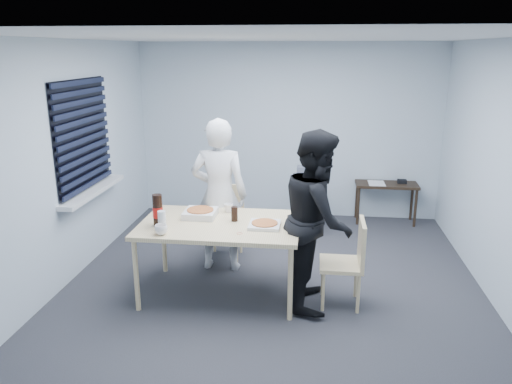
# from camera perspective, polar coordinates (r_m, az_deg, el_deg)

# --- Properties ---
(room) EXTENTS (5.00, 5.00, 5.00)m
(room) POSITION_cam_1_polar(r_m,az_deg,el_deg) (6.06, -18.85, 5.18)
(room) COLOR #302F34
(room) RESTS_ON ground
(dining_table) EXTENTS (1.62, 1.03, 0.79)m
(dining_table) POSITION_cam_1_polar(r_m,az_deg,el_deg) (5.12, -4.12, -4.14)
(dining_table) COLOR beige
(dining_table) RESTS_ON ground
(chair_far) EXTENTS (0.42, 0.42, 0.89)m
(chair_far) POSITION_cam_1_polar(r_m,az_deg,el_deg) (6.16, -3.44, -2.74)
(chair_far) COLOR beige
(chair_far) RESTS_ON ground
(chair_right) EXTENTS (0.42, 0.42, 0.89)m
(chair_right) POSITION_cam_1_polar(r_m,az_deg,el_deg) (5.05, 10.71, -7.33)
(chair_right) COLOR beige
(chair_right) RESTS_ON ground
(person_white) EXTENTS (0.65, 0.42, 1.77)m
(person_white) POSITION_cam_1_polar(r_m,az_deg,el_deg) (5.70, -4.21, -0.40)
(person_white) COLOR silver
(person_white) RESTS_ON ground
(person_black) EXTENTS (0.47, 0.86, 1.77)m
(person_black) POSITION_cam_1_polar(r_m,az_deg,el_deg) (4.93, 7.05, -3.12)
(person_black) COLOR black
(person_black) RESTS_ON ground
(side_table) EXTENTS (0.90, 0.40, 0.60)m
(side_table) POSITION_cam_1_polar(r_m,az_deg,el_deg) (7.58, 14.68, 0.38)
(side_table) COLOR black
(side_table) RESTS_ON ground
(stool) EXTENTS (0.38, 0.38, 0.53)m
(stool) POSITION_cam_1_polar(r_m,az_deg,el_deg) (6.93, 5.90, -1.47)
(stool) COLOR black
(stool) RESTS_ON ground
(backpack) EXTENTS (0.31, 0.23, 0.44)m
(backpack) POSITION_cam_1_polar(r_m,az_deg,el_deg) (6.82, 5.98, 1.07)
(backpack) COLOR slate
(backpack) RESTS_ON stool
(pizza_box_a) EXTENTS (0.33, 0.33, 0.08)m
(pizza_box_a) POSITION_cam_1_polar(r_m,az_deg,el_deg) (5.29, -6.37, -2.40)
(pizza_box_a) COLOR silver
(pizza_box_a) RESTS_ON dining_table
(pizza_box_b) EXTENTS (0.31, 0.31, 0.04)m
(pizza_box_b) POSITION_cam_1_polar(r_m,az_deg,el_deg) (4.98, 1.00, -3.74)
(pizza_box_b) COLOR silver
(pizza_box_b) RESTS_ON dining_table
(mug_a) EXTENTS (0.17, 0.17, 0.10)m
(mug_a) POSITION_cam_1_polar(r_m,az_deg,el_deg) (4.84, -10.80, -4.26)
(mug_a) COLOR white
(mug_a) RESTS_ON dining_table
(mug_b) EXTENTS (0.10, 0.10, 0.09)m
(mug_b) POSITION_cam_1_polar(r_m,az_deg,el_deg) (5.41, -3.18, -1.83)
(mug_b) COLOR white
(mug_b) RESTS_ON dining_table
(cola_glass) EXTENTS (0.08, 0.08, 0.15)m
(cola_glass) POSITION_cam_1_polar(r_m,az_deg,el_deg) (5.12, -2.48, -2.52)
(cola_glass) COLOR black
(cola_glass) RESTS_ON dining_table
(soda_bottle) EXTENTS (0.10, 0.10, 0.32)m
(soda_bottle) POSITION_cam_1_polar(r_m,az_deg,el_deg) (5.06, -11.16, -2.11)
(soda_bottle) COLOR black
(soda_bottle) RESTS_ON dining_table
(plastic_cups) EXTENTS (0.09, 0.09, 0.19)m
(plastic_cups) POSITION_cam_1_polar(r_m,az_deg,el_deg) (4.96, -10.70, -3.19)
(plastic_cups) COLOR silver
(plastic_cups) RESTS_ON dining_table
(rubber_band) EXTENTS (0.06, 0.06, 0.00)m
(rubber_band) POSITION_cam_1_polar(r_m,az_deg,el_deg) (4.80, -1.88, -4.75)
(rubber_band) COLOR red
(rubber_band) RESTS_ON dining_table
(papers) EXTENTS (0.31, 0.37, 0.01)m
(papers) POSITION_cam_1_polar(r_m,az_deg,el_deg) (7.52, 13.61, 0.99)
(papers) COLOR white
(papers) RESTS_ON side_table
(black_box) EXTENTS (0.15, 0.13, 0.06)m
(black_box) POSITION_cam_1_polar(r_m,az_deg,el_deg) (7.61, 16.34, 1.17)
(black_box) COLOR black
(black_box) RESTS_ON side_table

